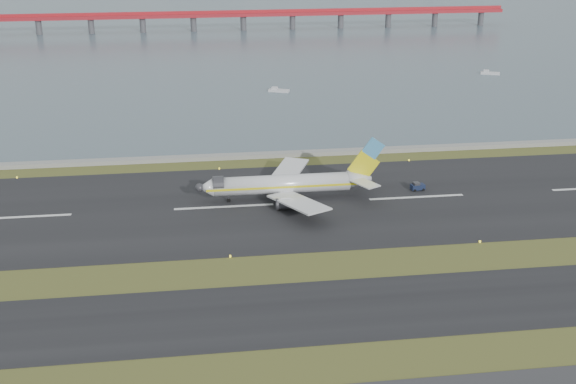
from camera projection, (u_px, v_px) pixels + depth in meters
name	position (u px, v px, depth m)	size (l,w,h in m)	color
ground	(233.00, 278.00, 117.70)	(1000.00, 1000.00, 0.00)	#2F4017
taxiway_strip	(238.00, 317.00, 106.63)	(1000.00, 18.00, 0.10)	black
runway_strip	(224.00, 207.00, 145.32)	(1000.00, 45.00, 0.10)	black
seawall	(218.00, 157.00, 172.78)	(1000.00, 2.50, 1.00)	gray
red_pier	(243.00, 15.00, 347.69)	(260.00, 5.00, 10.20)	#AC1D26
airliner	(289.00, 184.00, 147.93)	(38.52, 32.89, 12.80)	white
pushback_tug	(417.00, 186.00, 153.62)	(3.09, 2.06, 1.85)	#151E3A
workboat_near	(278.00, 90.00, 234.85)	(7.06, 4.34, 1.64)	silver
workboat_far	(490.00, 73.00, 259.16)	(7.00, 4.30, 1.62)	silver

